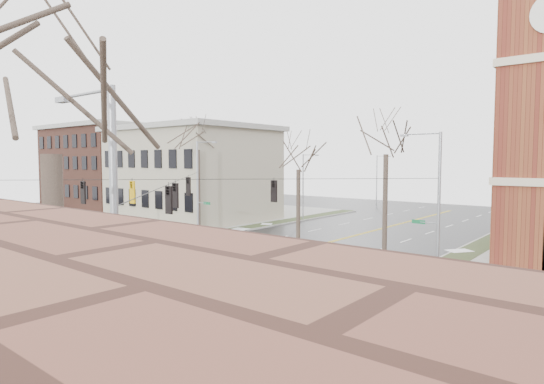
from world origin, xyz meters
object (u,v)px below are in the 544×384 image
Objects in this scene: signal_pole_se at (111,257)px; streetlight_north_a at (304,184)px; cargo_van at (218,276)px; streetlight_north_b at (378,179)px; signal_pole_ne at (436,198)px; parked_car_a at (464,282)px; signal_pole_nw at (199,185)px; tree_nw_near at (298,165)px; tree_ne at (386,147)px; tree_se at (50,127)px; tree_nw_far at (198,144)px.

signal_pole_se is 1.12× the size of streetlight_north_a.
streetlight_north_a reaches higher than cargo_van.
streetlight_north_b is at bearing 128.61° from cargo_van.
parked_car_a is (2.73, -3.09, -4.39)m from signal_pole_ne.
signal_pole_se is at bearing 171.20° from parked_car_a.
signal_pole_nw is 1.46× the size of cargo_van.
tree_nw_near is (-15.14, 5.19, 6.43)m from parked_car_a.
tree_ne is at bearing 6.02° from signal_pole_nw.
tree_nw_near is (9.56, -14.40, 2.52)m from streetlight_north_a.
cargo_van is (15.17, -49.31, -3.17)m from streetlight_north_b.
streetlight_north_a is (0.67, 16.50, -0.48)m from signal_pole_nw.
cargo_van is 16.71m from tree_se.
tree_se reaches higher than parked_car_a.
parked_car_a is at bearing -9.17° from tree_nw_far.
streetlight_north_b is at bearing 121.05° from signal_pole_ne.
signal_pole_se is 45.20m from streetlight_north_a.
parked_car_a is (2.73, 19.91, -4.39)m from signal_pole_se.
tree_nw_near is at bearing 11.60° from signal_pole_nw.
tree_nw_far is at bearing -178.01° from tree_ne.
signal_pole_se is at bearing -63.68° from tree_nw_near.
streetlight_north_b is at bearing 30.96° from parked_car_a.
signal_pole_ne is at bearing -23.59° from tree_ne.
tree_nw_far is (-2.11, -35.26, 4.47)m from streetlight_north_b.
streetlight_north_b is 0.73× the size of tree_se.
signal_pole_nw is (-22.64, 0.00, 0.00)m from signal_pole_ne.
signal_pole_nw is at bearing 162.54° from cargo_van.
cargo_van is at bearing -99.24° from tree_ne.
streetlight_north_b is at bearing 90.00° from streetlight_north_a.
tree_nw_far reaches higher than tree_nw_near.
tree_nw_near is (-5.61, 14.91, 5.69)m from cargo_van.
parked_car_a is 0.27× the size of tree_nw_far.
tree_se is at bearing -85.41° from signal_pole_ne.
tree_nw_near is 0.84× the size of tree_ne.
tree_nw_near is at bearing 4.21° from tree_nw_far.
signal_pole_se is 2.73× the size of parked_car_a.
parked_car_a is at bearing -38.41° from streetlight_north_a.
tree_ne reaches higher than signal_pole_se.
signal_pole_se is at bearing -60.91° from streetlight_north_a.
signal_pole_nw is 1.12× the size of streetlight_north_a.
signal_pole_se is at bearing -34.76° from cargo_van.
tree_nw_near is (9.56, -34.40, 2.52)m from streetlight_north_b.
tree_nw_far reaches higher than streetlight_north_a.
cargo_van is (15.17, -29.31, -3.17)m from streetlight_north_a.
tree_se is at bearing -45.77° from signal_pole_nw.
tree_se is (6.44, -27.27, -0.35)m from tree_ne.
tree_nw_far is 19.70m from tree_ne.
signal_pole_nw is at bearing -92.32° from streetlight_north_a.
tree_ne reaches higher than tree_nw_near.
tree_nw_far is (-26.81, 4.33, 8.38)m from parked_car_a.
tree_nw_far is at bearing 177.05° from signal_pole_ne.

